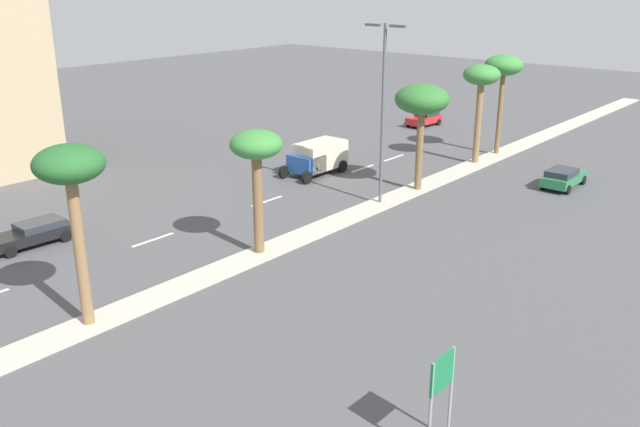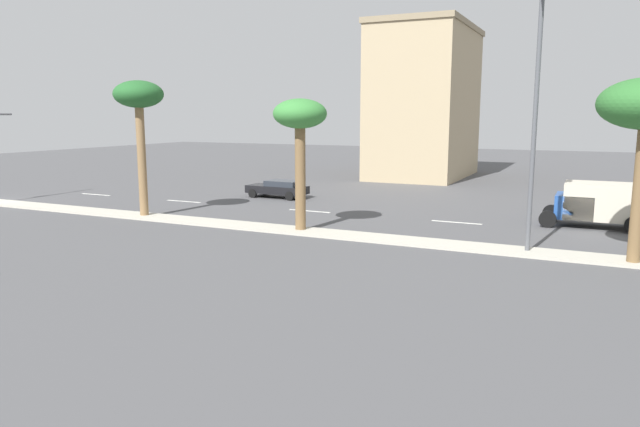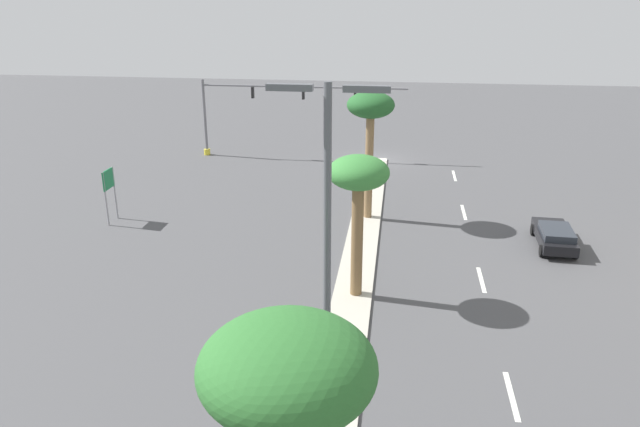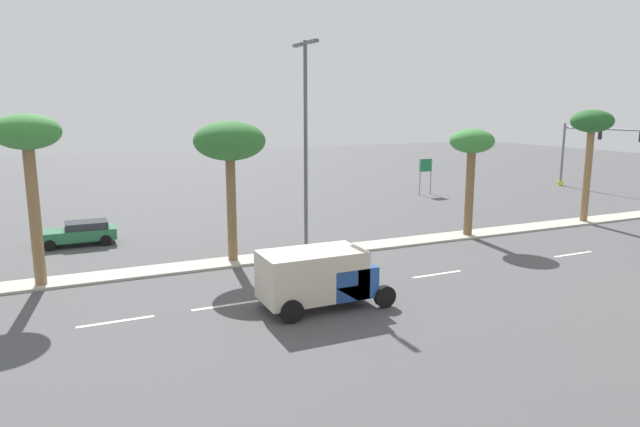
% 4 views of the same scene
% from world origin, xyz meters
% --- Properties ---
extents(lane_stripe_outboard, '(0.20, 2.80, 0.01)m').
position_xyz_m(lane_stripe_outboard, '(-6.13, 4.00, 0.01)').
color(lane_stripe_outboard, silver).
rests_on(lane_stripe_outboard, ground).
extents(lane_stripe_right, '(0.20, 2.80, 0.01)m').
position_xyz_m(lane_stripe_right, '(-6.13, 12.18, 0.01)').
color(lane_stripe_right, silver).
rests_on(lane_stripe_right, ground).
extents(lane_stripe_front, '(0.20, 2.80, 0.01)m').
position_xyz_m(lane_stripe_front, '(-6.13, 21.88, 0.01)').
color(lane_stripe_front, silver).
rests_on(lane_stripe_front, ground).
extents(lane_stripe_rear, '(0.20, 2.80, 0.01)m').
position_xyz_m(lane_stripe_rear, '(-6.13, 31.00, 0.01)').
color(lane_stripe_rear, silver).
rests_on(lane_stripe_rear, ground).
extents(traffic_signal_gantry, '(17.15, 0.53, 6.42)m').
position_xyz_m(traffic_signal_gantry, '(9.88, 0.38, 4.27)').
color(traffic_signal_gantry, slate).
rests_on(traffic_signal_gantry, ground).
extents(directional_road_sign, '(0.10, 1.34, 3.31)m').
position_xyz_m(directional_road_sign, '(15.31, 16.73, 2.35)').
color(directional_road_sign, gray).
rests_on(directional_road_sign, ground).
extents(palm_tree_front, '(2.80, 2.80, 7.71)m').
position_xyz_m(palm_tree_front, '(-0.09, 14.09, 6.64)').
color(palm_tree_front, olive).
rests_on(palm_tree_front, median_curb).
extents(palm_tree_leading, '(2.69, 2.69, 6.58)m').
position_xyz_m(palm_tree_leading, '(-0.15, 24.33, 5.57)').
color(palm_tree_leading, brown).
rests_on(palm_tree_leading, median_curb).
extents(palm_tree_near, '(3.62, 3.62, 7.19)m').
position_xyz_m(palm_tree_near, '(0.17, 39.40, 6.15)').
color(palm_tree_near, brown).
rests_on(palm_tree_near, median_curb).
extents(street_lamp_right, '(2.90, 0.24, 11.23)m').
position_xyz_m(street_lamp_right, '(-0.13, 35.36, 6.60)').
color(street_lamp_right, '#515459').
rests_on(street_lamp_right, median_curb).
extents(sedan_black_inboard, '(2.05, 4.49, 1.27)m').
position_xyz_m(sedan_black_inboard, '(-10.51, 17.24, 0.70)').
color(sedan_black_inboard, black).
rests_on(sedan_black_inboard, ground).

